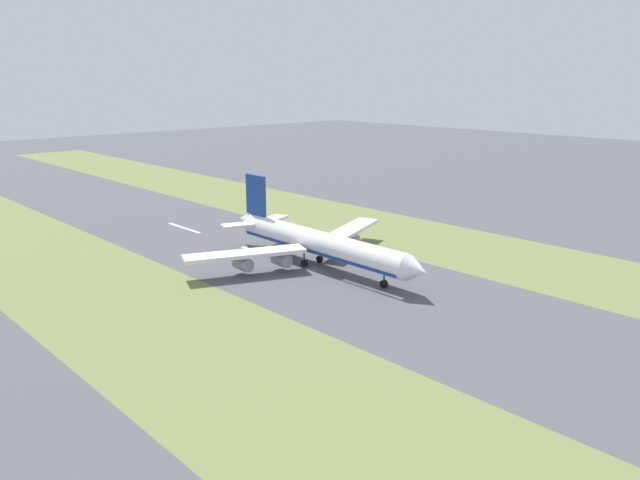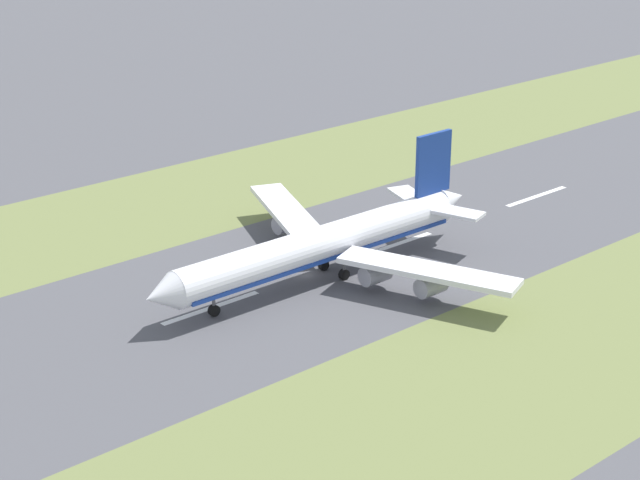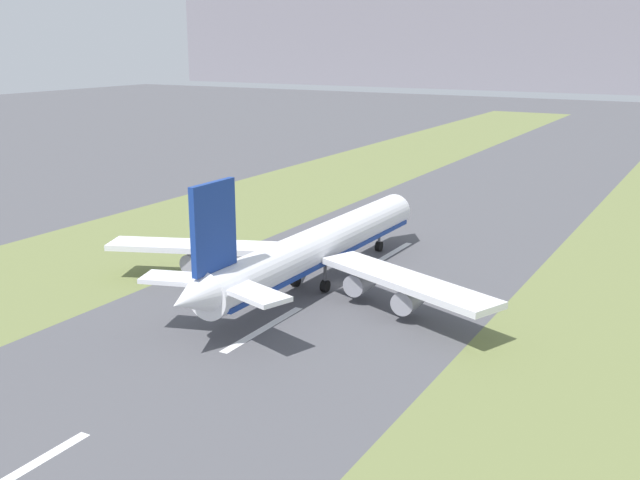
# 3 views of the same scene
# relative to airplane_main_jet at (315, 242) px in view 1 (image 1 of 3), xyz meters

# --- Properties ---
(ground_plane) EXTENTS (800.00, 800.00, 0.00)m
(ground_plane) POSITION_rel_airplane_main_jet_xyz_m (2.80, 2.33, -6.02)
(ground_plane) COLOR #4C4C51
(grass_median_west) EXTENTS (40.00, 600.00, 0.01)m
(grass_median_west) POSITION_rel_airplane_main_jet_xyz_m (-42.20, 2.33, -6.02)
(grass_median_west) COLOR olive
(grass_median_west) RESTS_ON ground
(grass_median_east) EXTENTS (40.00, 600.00, 0.01)m
(grass_median_east) POSITION_rel_airplane_main_jet_xyz_m (47.80, 2.33, -6.02)
(grass_median_east) COLOR olive
(grass_median_east) RESTS_ON ground
(centreline_dash_near) EXTENTS (1.20, 18.00, 0.01)m
(centreline_dash_near) POSITION_rel_airplane_main_jet_xyz_m (2.80, -58.09, -6.01)
(centreline_dash_near) COLOR silver
(centreline_dash_near) RESTS_ON ground
(centreline_dash_mid) EXTENTS (1.20, 18.00, 0.01)m
(centreline_dash_mid) POSITION_rel_airplane_main_jet_xyz_m (2.80, -18.09, -6.01)
(centreline_dash_mid) COLOR silver
(centreline_dash_mid) RESTS_ON ground
(centreline_dash_far) EXTENTS (1.20, 18.00, 0.01)m
(centreline_dash_far) POSITION_rel_airplane_main_jet_xyz_m (2.80, 21.91, -6.01)
(centreline_dash_far) COLOR silver
(centreline_dash_far) RESTS_ON ground
(airplane_main_jet) EXTENTS (64.13, 67.04, 20.20)m
(airplane_main_jet) POSITION_rel_airplane_main_jet_xyz_m (0.00, 0.00, 0.00)
(airplane_main_jet) COLOR white
(airplane_main_jet) RESTS_ON ground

